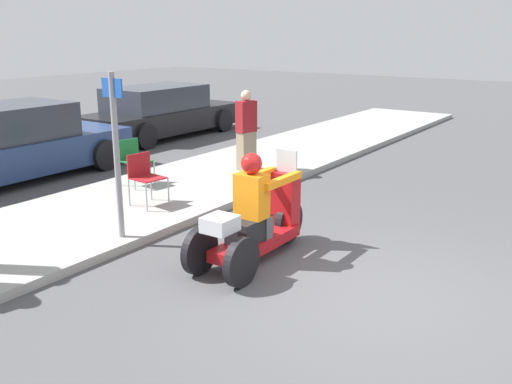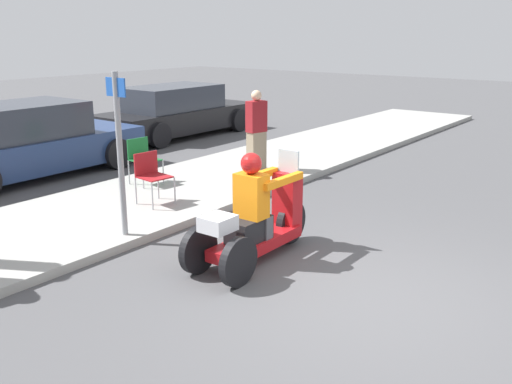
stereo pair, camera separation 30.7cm
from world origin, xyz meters
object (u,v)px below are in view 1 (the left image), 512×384
object	(u,v)px
folding_chair_curbside	(144,174)
spectator_by_tree	(246,132)
parked_car_lot_left	(10,145)
folding_chair_set_back	(133,157)
street_sign	(116,150)
motorcycle_trike	(256,222)
parked_car_lot_right	(161,113)

from	to	relation	value
folding_chair_curbside	spectator_by_tree	bearing A→B (deg)	0.63
spectator_by_tree	parked_car_lot_left	xyz separation A→B (m)	(-2.83, 3.59, -0.19)
folding_chair_set_back	street_sign	world-z (taller)	street_sign
parked_car_lot_left	street_sign	size ratio (longest dim) A/B	2.06
motorcycle_trike	parked_car_lot_left	world-z (taller)	parked_car_lot_left
folding_chair_curbside	parked_car_lot_right	size ratio (longest dim) A/B	0.17
folding_chair_curbside	parked_car_lot_left	world-z (taller)	parked_car_lot_left
parked_car_lot_right	folding_chair_set_back	bearing A→B (deg)	-141.47
motorcycle_trike	parked_car_lot_left	xyz separation A→B (m)	(0.67, 6.24, 0.18)
motorcycle_trike	folding_chair_curbside	distance (m)	2.70
parked_car_lot_right	folding_chair_curbside	bearing A→B (deg)	-138.52
street_sign	spectator_by_tree	bearing A→B (deg)	11.67
folding_chair_set_back	motorcycle_trike	bearing A→B (deg)	-111.14
spectator_by_tree	folding_chair_curbside	bearing A→B (deg)	-179.37
parked_car_lot_right	street_sign	world-z (taller)	street_sign
parked_car_lot_right	street_sign	size ratio (longest dim) A/B	2.18
motorcycle_trike	spectator_by_tree	bearing A→B (deg)	37.07
parked_car_lot_right	street_sign	distance (m)	8.30
motorcycle_trike	folding_chair_set_back	bearing A→B (deg)	68.86
folding_chair_set_back	folding_chair_curbside	size ratio (longest dim) A/B	1.00
folding_chair_set_back	street_sign	xyz separation A→B (m)	(-2.02, -1.87, 0.69)
spectator_by_tree	parked_car_lot_left	bearing A→B (deg)	128.27
parked_car_lot_left	street_sign	bearing A→B (deg)	-105.95
parked_car_lot_left	parked_car_lot_right	xyz separation A→B (m)	(5.07, 0.87, -0.03)
folding_chair_set_back	street_sign	distance (m)	2.83
folding_chair_set_back	parked_car_lot_right	distance (m)	5.53
motorcycle_trike	street_sign	world-z (taller)	street_sign
motorcycle_trike	spectator_by_tree	world-z (taller)	spectator_by_tree
parked_car_lot_left	parked_car_lot_right	world-z (taller)	parked_car_lot_left
folding_chair_set_back	street_sign	bearing A→B (deg)	-137.18
spectator_by_tree	parked_car_lot_right	bearing A→B (deg)	63.38
folding_chair_curbside	parked_car_lot_right	world-z (taller)	parked_car_lot_right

